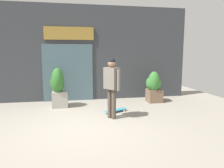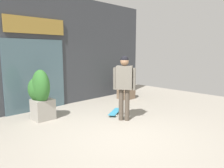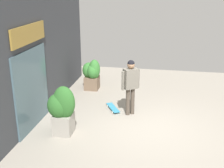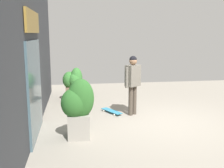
% 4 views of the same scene
% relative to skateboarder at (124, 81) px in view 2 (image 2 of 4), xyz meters
% --- Properties ---
extents(ground_plane, '(12.00, 12.00, 0.00)m').
position_rel_skateboarder_xyz_m(ground_plane, '(-0.86, -0.55, -1.07)').
color(ground_plane, gray).
extents(building_facade, '(8.99, 0.31, 3.73)m').
position_rel_skateboarder_xyz_m(building_facade, '(-0.88, 2.73, 0.77)').
color(building_facade, '#383A3F').
rests_on(building_facade, ground_plane).
extents(skateboarder, '(0.45, 0.51, 1.74)m').
position_rel_skateboarder_xyz_m(skateboarder, '(0.00, 0.00, 0.00)').
color(skateboarder, '#4C4238').
rests_on(skateboarder, ground_plane).
extents(skateboard, '(0.80, 0.57, 0.08)m').
position_rel_skateboarder_xyz_m(skateboard, '(0.24, 0.59, -1.01)').
color(skateboard, teal).
rests_on(skateboard, ground_plane).
extents(planter_box_left, '(0.63, 0.70, 1.19)m').
position_rel_skateboarder_xyz_m(planter_box_left, '(1.96, 1.70, -0.43)').
color(planter_box_left, brown).
rests_on(planter_box_left, ground_plane).
extents(planter_box_right, '(0.59, 0.74, 1.38)m').
position_rel_skateboarder_xyz_m(planter_box_right, '(-1.58, 1.63, -0.34)').
color(planter_box_right, gray).
rests_on(planter_box_right, ground_plane).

